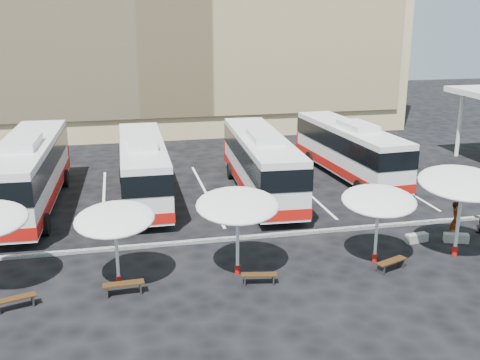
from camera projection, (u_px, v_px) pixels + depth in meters
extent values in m
plane|color=black|center=(233.00, 244.00, 26.24)|extent=(120.00, 120.00, 0.00)
cylinder|color=silver|center=(460.00, 125.00, 41.85)|extent=(0.30, 0.30, 4.80)
cube|color=black|center=(231.00, 239.00, 26.69)|extent=(34.00, 0.25, 0.15)
cube|color=white|center=(104.00, 200.00, 32.50)|extent=(0.15, 12.00, 0.01)
cube|color=white|center=(206.00, 193.00, 33.73)|extent=(0.15, 12.00, 0.01)
cube|color=white|center=(301.00, 187.00, 34.97)|extent=(0.15, 12.00, 0.01)
cube|color=white|center=(390.00, 181.00, 36.20)|extent=(0.15, 12.00, 0.01)
cube|color=silver|center=(28.00, 171.00, 30.60)|extent=(3.22, 13.07, 3.24)
cube|color=black|center=(27.00, 160.00, 30.41)|extent=(3.28, 13.14, 1.19)
cube|color=#A8110C|center=(31.00, 192.00, 30.94)|extent=(3.28, 13.14, 0.59)
cube|color=#A8110C|center=(47.00, 157.00, 36.95)|extent=(2.77, 0.33, 1.51)
cube|color=silver|center=(21.00, 142.00, 29.05)|extent=(1.86, 3.31, 0.43)
cylinder|color=black|center=(19.00, 180.00, 34.39)|extent=(0.42, 1.10, 1.08)
cylinder|color=black|center=(65.00, 178.00, 34.84)|extent=(0.42, 1.10, 1.08)
cylinder|color=black|center=(45.00, 224.00, 27.19)|extent=(0.42, 1.10, 1.08)
cube|color=silver|center=(143.00, 167.00, 32.21)|extent=(2.54, 11.75, 2.93)
cube|color=black|center=(142.00, 157.00, 32.05)|extent=(2.60, 11.80, 1.07)
cube|color=#A8110C|center=(144.00, 185.00, 32.52)|extent=(2.60, 11.80, 0.54)
cube|color=#A8110C|center=(140.00, 155.00, 37.92)|extent=(2.50, 0.22, 1.37)
cube|color=silver|center=(142.00, 142.00, 30.82)|extent=(1.59, 2.94, 0.39)
cylinder|color=black|center=(122.00, 176.00, 35.58)|extent=(0.35, 0.98, 0.98)
cylinder|color=black|center=(161.00, 173.00, 36.07)|extent=(0.35, 0.98, 0.98)
cylinder|color=black|center=(124.00, 214.00, 28.71)|extent=(0.35, 0.98, 0.98)
cylinder|color=black|center=(171.00, 211.00, 29.19)|extent=(0.35, 0.98, 0.98)
cube|color=silver|center=(261.00, 162.00, 32.95)|extent=(3.15, 12.38, 3.07)
cube|color=black|center=(261.00, 152.00, 32.77)|extent=(3.21, 12.44, 1.12)
cube|color=#A8110C|center=(261.00, 180.00, 33.27)|extent=(3.21, 12.44, 0.56)
cube|color=#A8110C|center=(243.00, 151.00, 38.96)|extent=(2.62, 0.33, 1.43)
cube|color=silver|center=(265.00, 137.00, 31.48)|extent=(1.78, 3.14, 0.41)
cylinder|color=black|center=(231.00, 171.00, 36.55)|extent=(0.41, 1.04, 1.02)
cylinder|color=black|center=(269.00, 169.00, 36.95)|extent=(0.41, 1.04, 1.02)
cylinder|color=black|center=(253.00, 210.00, 29.30)|extent=(0.41, 1.04, 1.02)
cylinder|color=black|center=(300.00, 207.00, 29.71)|extent=(0.41, 1.04, 1.02)
cube|color=silver|center=(349.00, 148.00, 36.58)|extent=(3.27, 11.93, 2.95)
cube|color=black|center=(350.00, 140.00, 36.41)|extent=(3.34, 11.99, 1.08)
cube|color=#A8110C|center=(348.00, 164.00, 36.89)|extent=(3.34, 11.99, 0.54)
cube|color=#A8110C|center=(312.00, 141.00, 42.21)|extent=(2.52, 0.37, 1.38)
cube|color=silver|center=(358.00, 126.00, 35.20)|extent=(1.77, 3.05, 0.39)
cylinder|color=black|center=(310.00, 158.00, 39.82)|extent=(0.41, 1.00, 0.98)
cylinder|color=black|center=(341.00, 156.00, 40.48)|extent=(0.41, 1.00, 0.98)
cylinder|color=black|center=(360.00, 188.00, 33.04)|extent=(0.41, 1.00, 0.98)
cylinder|color=black|center=(396.00, 185.00, 33.71)|extent=(0.41, 1.00, 0.98)
cylinder|color=silver|center=(117.00, 253.00, 21.96)|extent=(0.16, 0.16, 2.73)
cylinder|color=#A8110C|center=(119.00, 280.00, 22.29)|extent=(0.24, 0.24, 0.36)
ellipsoid|color=silver|center=(115.00, 219.00, 21.55)|extent=(3.78, 3.81, 0.94)
cylinder|color=silver|center=(238.00, 241.00, 22.83)|extent=(0.16, 0.16, 2.97)
cylinder|color=#A8110C|center=(238.00, 269.00, 23.20)|extent=(0.25, 0.25, 0.40)
ellipsoid|color=silver|center=(237.00, 205.00, 22.39)|extent=(3.81, 3.84, 1.02)
cylinder|color=silver|center=(376.00, 232.00, 23.99)|extent=(0.16, 0.16, 2.77)
cylinder|color=#A8110C|center=(375.00, 258.00, 24.33)|extent=(0.25, 0.25, 0.37)
ellipsoid|color=silver|center=(379.00, 200.00, 23.58)|extent=(3.91, 3.94, 0.95)
cylinder|color=silver|center=(458.00, 220.00, 24.56)|extent=(0.19, 0.19, 3.33)
cylinder|color=#A8110C|center=(455.00, 251.00, 24.97)|extent=(0.30, 0.30, 0.44)
ellipsoid|color=silver|center=(463.00, 183.00, 24.07)|extent=(4.68, 4.71, 1.14)
cube|color=black|center=(15.00, 298.00, 20.38)|extent=(1.52, 0.82, 0.06)
cube|color=black|center=(33.00, 300.00, 20.72)|extent=(0.17, 0.37, 0.39)
cube|color=black|center=(123.00, 284.00, 21.41)|extent=(1.59, 0.49, 0.06)
cube|color=black|center=(107.00, 291.00, 21.33)|extent=(0.08, 0.40, 0.42)
cube|color=black|center=(140.00, 287.00, 21.64)|extent=(0.08, 0.40, 0.42)
cube|color=black|center=(259.00, 275.00, 22.26)|extent=(1.47, 0.62, 0.06)
cube|color=black|center=(245.00, 280.00, 22.30)|extent=(0.12, 0.37, 0.38)
cube|color=black|center=(273.00, 279.00, 22.34)|extent=(0.12, 0.37, 0.38)
cube|color=black|center=(392.00, 261.00, 23.42)|extent=(1.54, 0.92, 0.06)
cube|color=black|center=(381.00, 270.00, 23.17)|extent=(0.19, 0.38, 0.40)
cube|color=black|center=(401.00, 263.00, 23.81)|extent=(0.19, 0.38, 0.40)
cube|color=gray|center=(417.00, 238.00, 26.43)|extent=(1.14, 0.52, 0.41)
cube|color=gray|center=(456.00, 238.00, 26.41)|extent=(1.18, 0.73, 0.42)
imported|color=black|center=(456.00, 221.00, 26.60)|extent=(0.79, 0.79, 1.85)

